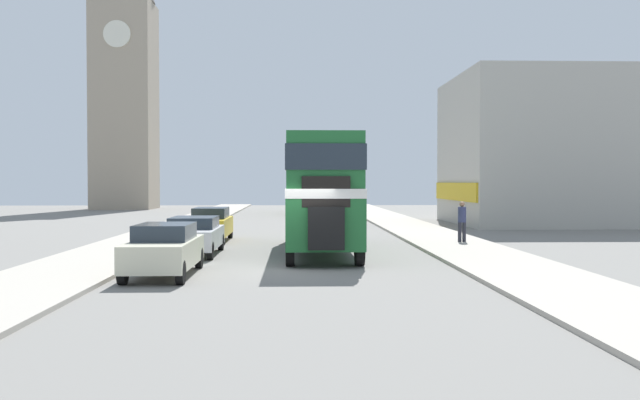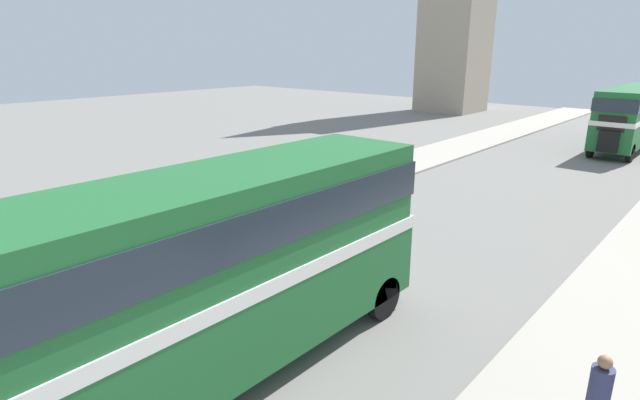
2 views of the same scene
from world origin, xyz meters
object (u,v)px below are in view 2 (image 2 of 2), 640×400
(car_parked_mid, at_px, (68,291))
(double_decker_bus, at_px, (204,267))
(pedestrian_walking, at_px, (599,396))
(bus_distant, at_px, (632,112))
(car_parked_far, at_px, (250,227))

(car_parked_mid, bearing_deg, double_decker_bus, 9.64)
(double_decker_bus, relative_size, pedestrian_walking, 6.36)
(double_decker_bus, xyz_separation_m, bus_distant, (0.82, 33.23, -0.14))
(bus_distant, bearing_deg, pedestrian_walking, -79.82)
(car_parked_far, distance_m, pedestrian_walking, 11.20)
(double_decker_bus, xyz_separation_m, car_parked_mid, (-4.71, -0.80, -1.83))
(bus_distant, bearing_deg, car_parked_mid, -99.23)
(pedestrian_walking, bearing_deg, car_parked_mid, -160.26)
(bus_distant, distance_m, pedestrian_walking, 30.61)
(double_decker_bus, height_order, car_parked_mid, double_decker_bus)
(car_parked_far, xyz_separation_m, pedestrian_walking, (11.01, -2.03, 0.31))
(car_parked_far, bearing_deg, pedestrian_walking, -10.45)
(car_parked_mid, bearing_deg, car_parked_far, 90.76)
(bus_distant, relative_size, car_parked_mid, 2.48)
(double_decker_bus, height_order, bus_distant, double_decker_bus)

